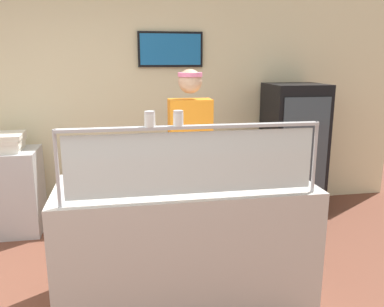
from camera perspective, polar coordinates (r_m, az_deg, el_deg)
ground_plane at (r=3.86m, az=-2.45°, el=-15.15°), size 12.00×12.00×0.00m
shop_rear_unit at (r=4.87m, az=-4.97°, el=7.63°), size 6.27×0.13×2.70m
serving_counter at (r=3.11m, az=-1.00°, el=-12.69°), size 1.87×0.80×0.95m
sneeze_guard at (r=2.53m, az=0.17°, el=-0.07°), size 1.70×0.06×0.49m
pizza_tray at (r=2.95m, az=-0.53°, el=-3.89°), size 0.40×0.40×0.04m
pizza_server at (r=2.92m, az=-0.76°, el=-3.61°), size 0.13×0.29×0.01m
parmesan_shaker at (r=2.45m, az=-6.08°, el=4.82°), size 0.07×0.07×0.10m
pepper_flake_shaker at (r=2.47m, az=-1.98°, el=4.95°), size 0.06×0.06×0.10m
worker_figure at (r=3.61m, az=-0.18°, el=-0.03°), size 0.41×0.50×1.76m
drink_fridge at (r=4.94m, az=14.28°, el=0.60°), size 0.65×0.64×1.56m
prep_shelf at (r=4.72m, az=-25.05°, el=-5.00°), size 0.70×0.55×0.91m
pizza_box_stack at (r=4.59m, az=-25.74°, el=1.47°), size 0.47×0.45×0.18m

